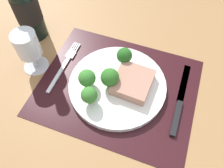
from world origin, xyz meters
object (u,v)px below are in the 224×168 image
(steak, at_px, (133,82))
(wine_glass, at_px, (28,47))
(plate, at_px, (117,85))
(wine_bottle, at_px, (24,3))
(fork, at_px, (64,65))
(knife, at_px, (180,103))

(steak, xyz_separation_m, wine_glass, (-0.29, -0.02, 0.05))
(plate, xyz_separation_m, wine_bottle, (-0.32, 0.10, 0.11))
(fork, height_order, wine_glass, wine_glass)
(plate, bearing_deg, fork, 175.24)
(plate, bearing_deg, wine_glass, -177.29)
(wine_glass, bearing_deg, fork, 18.33)
(plate, relative_size, wine_glass, 2.09)
(plate, distance_m, wine_glass, 0.26)
(knife, bearing_deg, plate, -179.28)
(plate, bearing_deg, wine_bottle, 162.01)
(steak, height_order, fork, steak)
(steak, distance_m, wine_glass, 0.29)
(fork, xyz_separation_m, knife, (0.34, -0.01, 0.00))
(fork, relative_size, wine_glass, 1.52)
(plate, xyz_separation_m, knife, (0.17, 0.01, -0.00))
(plate, distance_m, wine_bottle, 0.35)
(plate, distance_m, steak, 0.05)
(fork, bearing_deg, knife, -0.34)
(steak, bearing_deg, knife, -1.51)
(plate, bearing_deg, steak, 12.58)
(plate, height_order, knife, plate)
(plate, xyz_separation_m, steak, (0.04, 0.01, 0.02))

